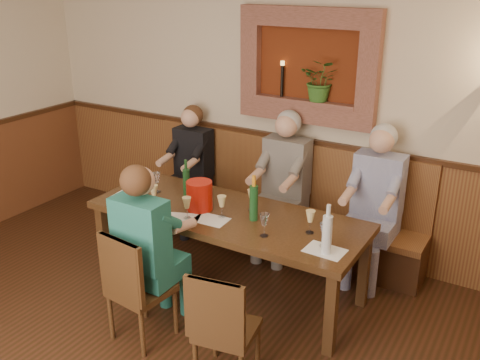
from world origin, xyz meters
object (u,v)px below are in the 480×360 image
Objects in this scene: person_bench_mid at (282,197)px; person_bench_right at (372,218)px; wine_bottle_green_b at (186,182)px; spittoon_bucket at (199,196)px; chair_near_left at (141,307)px; water_bottle at (327,234)px; dining_table at (227,220)px; person_chair_front at (151,263)px; bench at (276,217)px; person_bench_left at (190,180)px; wine_bottle_green_a at (254,202)px; chair_near_right at (226,348)px.

person_bench_mid reaches higher than person_bench_right.
person_bench_right is 4.13× the size of wine_bottle_green_b.
person_bench_mid is 5.73× the size of spittoon_bucket.
chair_near_left is 2.38× the size of water_bottle.
wine_bottle_green_b reaches higher than dining_table.
person_chair_front is at bearing -71.23° from wine_bottle_green_b.
bench is 1.12m from wine_bottle_green_b.
person_bench_left is 3.54× the size of water_bottle.
wine_bottle_green_b is at bearing 112.55° from chair_near_left.
person_chair_front is 1.36m from water_bottle.
wine_bottle_green_b reaches higher than spittoon_bucket.
person_bench_left reaches higher than water_bottle.
spittoon_bucket is at bearing -144.43° from person_bench_right.
person_bench_right is 1.03× the size of person_chair_front.
person_bench_left is (-1.01, -0.10, 0.24)m from bench.
chair_near_left is 0.35m from person_chair_front.
person_bench_right is 1.17m from wine_bottle_green_a.
chair_near_right is 0.89m from person_chair_front.
water_bottle reaches higher than bench.
water_bottle is at bearing -7.92° from spittoon_bucket.
wine_bottle_green_b is (-0.77, 0.12, -0.02)m from wine_bottle_green_a.
person_chair_front reaches higher than bench.
person_bench_left is 0.97× the size of person_chair_front.
person_bench_mid is at bearing -179.99° from person_bench_right.
wine_bottle_green_a is at bearing -8.98° from wine_bottle_green_b.
water_bottle is at bearing -13.21° from dining_table.
spittoon_bucket is (-0.04, 0.72, 0.29)m from person_chair_front.
chair_near_right is at bearing -47.42° from spittoon_bucket.
person_bench_left reaches higher than dining_table.
person_chair_front is at bearing -96.62° from bench.
wine_bottle_green_a is at bearing -2.37° from dining_table.
person_bench_left is (-1.01, 0.84, -0.11)m from dining_table.
dining_table is 2.75× the size of chair_near_right.
chair_near_right is 2.45m from person_bench_left.
bench is 2.19× the size of person_bench_left.
person_bench_mid is 1.00× the size of person_bench_right.
person_bench_mid is 1.03× the size of person_chair_front.
spittoon_bucket is at bearing -103.34° from bench.
spittoon_bucket is 0.65× the size of wine_bottle_green_a.
person_bench_mid is at bearing -44.78° from bench.
person_bench_right reaches higher than spittoon_bucket.
person_bench_left is at bearing 179.86° from person_bench_mid.
spittoon_bucket reaches higher than chair_near_left.
person_bench_left is at bearing 130.40° from spittoon_bucket.
dining_table is at bearing 166.79° from water_bottle.
spittoon_bucket is at bearing 172.08° from water_bottle.
person_bench_mid is at bearing 86.47° from chair_near_left.
bench is 1.17m from spittoon_bucket.
person_bench_right is (0.91, 0.00, -0.00)m from person_bench_mid.
person_bench_left is at bearing 121.66° from chair_near_right.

